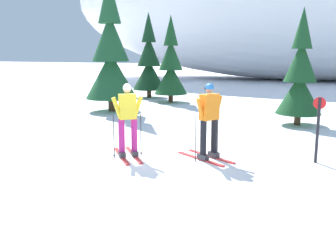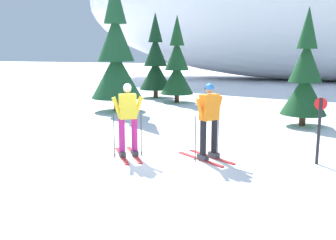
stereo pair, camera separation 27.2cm
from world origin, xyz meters
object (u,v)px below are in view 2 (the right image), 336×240
at_px(pine_tree_left, 116,56).
at_px(pine_tree_center_left, 177,66).
at_px(pine_tree_far_left, 156,62).
at_px(trail_marker_post, 319,127).
at_px(skier_yellow_jacket, 128,119).
at_px(pine_tree_center, 305,77).
at_px(skier_orange_jacket, 209,119).

distance_m(pine_tree_left, pine_tree_center_left, 3.80).
xyz_separation_m(pine_tree_far_left, trail_marker_post, (8.06, -10.34, -1.04)).
height_order(pine_tree_left, pine_tree_center_left, pine_tree_left).
relative_size(skier_yellow_jacket, pine_tree_center_left, 0.43).
height_order(skier_yellow_jacket, pine_tree_center_left, pine_tree_center_left).
relative_size(skier_yellow_jacket, trail_marker_post, 1.18).
xyz_separation_m(skier_yellow_jacket, pine_tree_center, (4.02, 5.58, 0.73)).
bearing_deg(trail_marker_post, skier_yellow_jacket, -168.18).
relative_size(pine_tree_left, pine_tree_center_left, 1.32).
height_order(skier_yellow_jacket, pine_tree_far_left, pine_tree_far_left).
distance_m(skier_yellow_jacket, pine_tree_center, 6.91).
bearing_deg(skier_orange_jacket, pine_tree_left, 132.58).
bearing_deg(pine_tree_center, skier_orange_jacket, -112.31).
relative_size(skier_orange_jacket, pine_tree_center_left, 0.43).
bearing_deg(pine_tree_far_left, pine_tree_left, -88.79).
bearing_deg(skier_yellow_jacket, pine_tree_center_left, 101.37).
height_order(pine_tree_far_left, pine_tree_left, pine_tree_left).
bearing_deg(skier_orange_jacket, pine_tree_center, 67.69).
height_order(pine_tree_center, trail_marker_post, pine_tree_center).
bearing_deg(skier_orange_jacket, trail_marker_post, 11.04).
relative_size(skier_yellow_jacket, pine_tree_far_left, 0.40).
xyz_separation_m(pine_tree_center_left, pine_tree_center, (6.00, -4.24, -0.10)).
bearing_deg(skier_yellow_jacket, pine_tree_center, 54.17).
height_order(skier_orange_jacket, pine_tree_center_left, pine_tree_center_left).
distance_m(pine_tree_left, pine_tree_center, 7.67).
bearing_deg(pine_tree_center, skier_yellow_jacket, -125.83).
xyz_separation_m(pine_tree_left, trail_marker_post, (7.96, -5.49, -1.48)).
bearing_deg(pine_tree_far_left, skier_yellow_jacket, -71.92).
distance_m(skier_yellow_jacket, trail_marker_post, 4.48).
bearing_deg(pine_tree_left, skier_orange_jacket, -47.42).
relative_size(pine_tree_far_left, pine_tree_center_left, 1.07).
xyz_separation_m(skier_yellow_jacket, pine_tree_center_left, (-1.97, 9.81, 0.83)).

